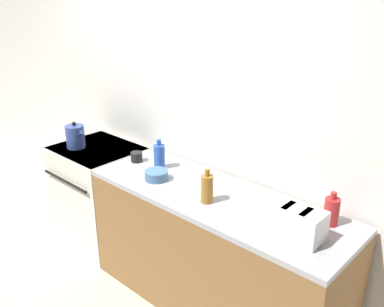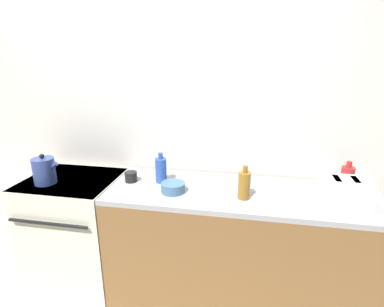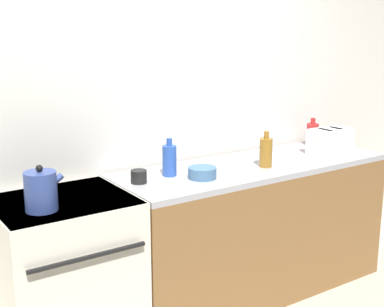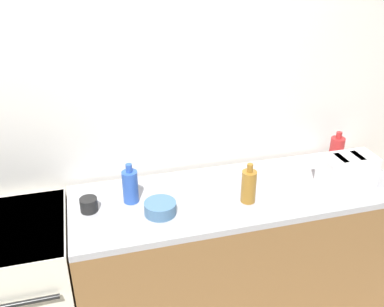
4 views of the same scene
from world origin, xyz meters
name	(u,v)px [view 1 (image 1 of 4)]	position (x,y,z in m)	size (l,w,h in m)	color
ground_plane	(122,283)	(0.00, 0.00, 0.00)	(12.00, 12.00, 0.00)	beige
wall_back	(181,106)	(0.00, 0.69, 1.30)	(8.00, 0.05, 2.60)	silver
stove	(101,193)	(-0.64, 0.31, 0.46)	(0.70, 0.65, 0.89)	silver
counter_block	(214,252)	(0.67, 0.32, 0.45)	(1.89, 0.63, 0.89)	brown
kettle	(75,136)	(-0.77, 0.20, 0.99)	(0.20, 0.16, 0.23)	#33478C
toaster	(296,222)	(1.30, 0.24, 0.98)	(0.31, 0.17, 0.18)	white
bottle_blue	(159,156)	(0.07, 0.38, 0.99)	(0.08, 0.08, 0.23)	#2D56B7
bottle_red	(332,211)	(1.39, 0.50, 0.98)	(0.09, 0.09, 0.21)	#B72828
bottle_amber	(207,188)	(0.68, 0.22, 0.99)	(0.08, 0.08, 0.23)	#9E6B23
cup_black	(137,157)	(-0.16, 0.35, 0.93)	(0.09, 0.09, 0.08)	black
bowl	(156,175)	(0.20, 0.23, 0.93)	(0.17, 0.17, 0.07)	teal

